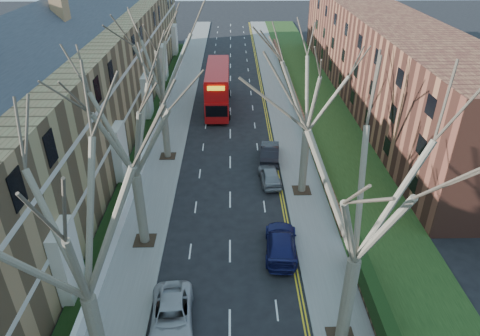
{
  "coord_description": "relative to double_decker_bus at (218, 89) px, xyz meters",
  "views": [
    {
      "loc": [
        0.25,
        -6.57,
        18.56
      ],
      "look_at": [
        0.78,
        21.53,
        2.5
      ],
      "focal_mm": 32.0,
      "sensor_mm": 36.0,
      "label": 1
    }
  ],
  "objects": [
    {
      "name": "grass_verge_right",
      "position": [
        11.9,
        -1.2,
        -2.14
      ],
      "size": [
        6.0,
        102.0,
        0.06
      ],
      "color": "#1A3413",
      "rests_on": "ground"
    },
    {
      "name": "car_right_mid",
      "position": [
        4.66,
        -16.73,
        -1.62
      ],
      "size": [
        1.9,
        4.03,
        1.33
      ],
      "primitive_type": "imported",
      "rotation": [
        0.0,
        0.0,
        3.23
      ],
      "color": "gray",
      "rests_on": "ground"
    },
    {
      "name": "car_left_far",
      "position": [
        -1.64,
        -31.1,
        -1.62
      ],
      "size": [
        2.57,
        4.94,
        1.33
      ],
      "primitive_type": "imported",
      "rotation": [
        0.0,
        0.0,
        0.08
      ],
      "color": "#A9A9AE",
      "rests_on": "ground"
    },
    {
      "name": "flats_right",
      "position": [
        18.86,
        2.8,
        2.7
      ],
      "size": [
        13.97,
        54.0,
        10.0
      ],
      "color": "brown",
      "rests_on": "ground"
    },
    {
      "name": "tree_right_mid",
      "position": [
        7.1,
        -32.2,
        7.27
      ],
      "size": [
        10.5,
        10.5,
        14.71
      ],
      "color": "brown",
      "rests_on": "ground"
    },
    {
      "name": "car_right_far",
      "position": [
        4.95,
        -12.88,
        -1.52
      ],
      "size": [
        2.07,
        4.77,
        1.53
      ],
      "primitive_type": "imported",
      "rotation": [
        0.0,
        0.0,
        3.04
      ],
      "color": "black",
      "rests_on": "ground"
    },
    {
      "name": "front_wall_left",
      "position": [
        -6.25,
        -9.2,
        -1.67
      ],
      "size": [
        0.3,
        78.0,
        1.0
      ],
      "color": "white",
      "rests_on": "ground"
    },
    {
      "name": "tree_right_far",
      "position": [
        7.1,
        -18.2,
        6.96
      ],
      "size": [
        10.15,
        10.15,
        14.22
      ],
      "color": "brown",
      "rests_on": "ground"
    },
    {
      "name": "pavement_right",
      "position": [
        7.4,
        -1.2,
        -2.23
      ],
      "size": [
        3.0,
        102.0,
        0.12
      ],
      "primitive_type": "cube",
      "color": "slate",
      "rests_on": "ground"
    },
    {
      "name": "tree_left_dist",
      "position": [
        -4.3,
        -12.2,
        7.27
      ],
      "size": [
        10.5,
        10.5,
        14.71
      ],
      "color": "brown",
      "rests_on": "ground"
    },
    {
      "name": "tree_left_mid",
      "position": [
        -4.3,
        -34.2,
        7.27
      ],
      "size": [
        10.5,
        10.5,
        14.71
      ],
      "color": "brown",
      "rests_on": "ground"
    },
    {
      "name": "terrace_left",
      "position": [
        -12.25,
        -9.2,
        3.25
      ],
      "size": [
        9.7,
        78.0,
        13.6
      ],
      "color": "#9A764E",
      "rests_on": "ground"
    },
    {
      "name": "tree_left_far",
      "position": [
        -4.3,
        -24.2,
        6.96
      ],
      "size": [
        10.15,
        10.15,
        14.22
      ],
      "color": "brown",
      "rests_on": "ground"
    },
    {
      "name": "pavement_left",
      "position": [
        -4.6,
        -1.2,
        -2.23
      ],
      "size": [
        3.0,
        102.0,
        0.12
      ],
      "primitive_type": "cube",
      "color": "slate",
      "rests_on": "ground"
    },
    {
      "name": "double_decker_bus",
      "position": [
        0.0,
        0.0,
        0.0
      ],
      "size": [
        2.83,
        11.11,
        4.64
      ],
      "rotation": [
        0.0,
        0.0,
        3.14
      ],
      "color": "#BC0D0E",
      "rests_on": "ground"
    },
    {
      "name": "car_right_near",
      "position": [
        4.7,
        -25.36,
        -1.57
      ],
      "size": [
        2.38,
        5.06,
        1.43
      ],
      "primitive_type": "imported",
      "rotation": [
        0.0,
        0.0,
        3.06
      ],
      "color": "#16184D",
      "rests_on": "ground"
    }
  ]
}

